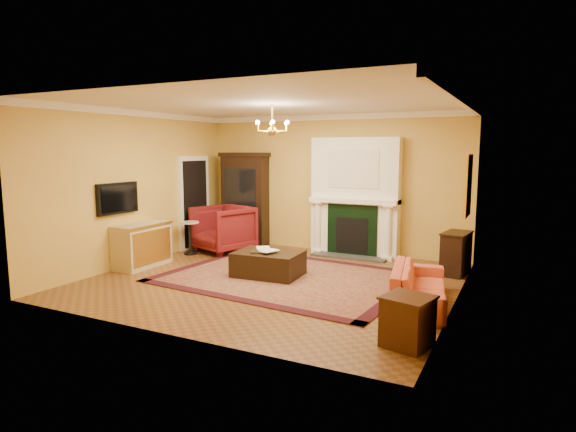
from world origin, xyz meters
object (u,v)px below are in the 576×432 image
Objects in this scene: china_cabinet at (246,201)px; leather_ottoman at (268,264)px; wingback_armchair at (223,227)px; console_table at (456,254)px; end_table at (408,322)px; commode at (142,245)px; coral_sofa at (419,279)px; pedestal_table at (190,235)px.

china_cabinet reaches higher than leather_ottoman.
wingback_armchair is 4.88m from console_table.
leather_ottoman is at bearing -56.15° from china_cabinet.
end_table is 3.62m from console_table.
coral_sofa is at bearing 0.42° from commode.
console_table is 0.65× the size of leather_ottoman.
console_table is at bearing 20.36° from commode.
console_table is (4.87, 0.24, -0.19)m from wingback_armchair.
end_table is 0.49× the size of leather_ottoman.
end_table is at bearing -15.13° from wingback_armchair.
wingback_armchair is at bearing -167.82° from console_table.
china_cabinet is 3.07m from leather_ottoman.
coral_sofa is (5.11, -1.23, -0.04)m from pedestal_table.
china_cabinet reaches higher than coral_sofa.
china_cabinet is 2.93× the size of pedestal_table.
china_cabinet is 2.90m from commode.
wingback_armchair is 0.97× the size of leather_ottoman.
wingback_armchair reaches higher than pedestal_table.
wingback_armchair is 1.58× the size of pedestal_table.
console_table reaches higher than pedestal_table.
console_table is (0.06, 3.61, 0.09)m from end_table.
china_cabinet is 1.10× the size of coral_sofa.
wingback_armchair reaches higher than commode.
leather_ottoman is at bearing 9.87° from commode.
wingback_armchair is at bearing 58.96° from coral_sofa.
pedestal_table is at bearing -114.86° from china_cabinet.
wingback_armchair is at bearing 48.24° from pedestal_table.
leather_ottoman is at bearing -142.02° from console_table.
wingback_armchair is 1.99× the size of end_table.
china_cabinet is 1.67m from pedestal_table.
console_table is (5.51, 2.08, -0.05)m from commode.
pedestal_table reaches higher than leather_ottoman.
wingback_armchair is 1.95m from commode.
pedestal_table is 5.25m from coral_sofa.
leather_ottoman is at bearing -16.22° from wingback_armchair.
end_table is at bearing 176.88° from coral_sofa.
coral_sofa is at bearing -13.51° from pedestal_table.
end_table is at bearing -37.86° from leather_ottoman.
china_cabinet is 6.47m from end_table.
coral_sofa is at bearing 96.94° from end_table.
coral_sofa is at bearing -11.66° from leather_ottoman.
end_table is at bearing -47.14° from china_cabinet.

